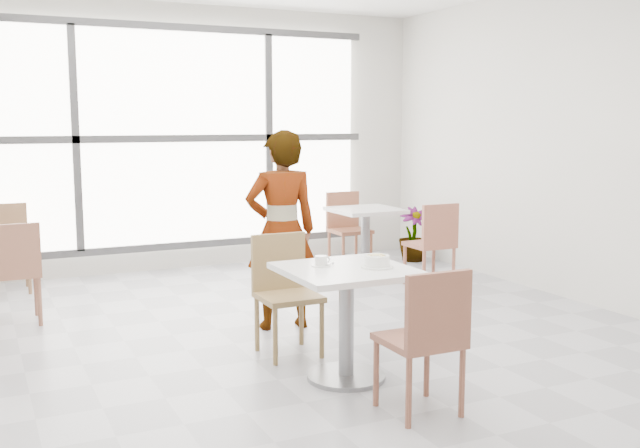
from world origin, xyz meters
name	(u,v)px	position (x,y,z in m)	size (l,w,h in m)	color
floor	(302,353)	(0.00, 0.00, 0.00)	(7.00, 7.00, 0.00)	#9E9EA5
wall_back	(176,138)	(0.00, 3.50, 1.50)	(6.00, 6.00, 0.00)	silver
wall_right	(612,143)	(3.00, 0.00, 1.50)	(7.00, 7.00, 0.00)	silver
window	(177,138)	(0.00, 3.44, 1.50)	(4.60, 0.07, 2.52)	white
main_table	(346,302)	(0.04, -0.61, 0.52)	(0.80, 0.80, 0.75)	white
chair_near	(427,332)	(0.17, -1.36, 0.50)	(0.42, 0.42, 0.87)	brown
chair_far	(284,285)	(-0.10, 0.11, 0.50)	(0.42, 0.42, 0.87)	olive
oatmeal_bowl	(377,261)	(0.22, -0.69, 0.79)	(0.21, 0.21, 0.10)	white
coffee_cup	(321,262)	(-0.08, -0.49, 0.78)	(0.16, 0.13, 0.07)	white
person	(281,230)	(0.13, 0.70, 0.81)	(0.59, 0.39, 1.62)	black
bg_table_right	(365,232)	(1.74, 2.19, 0.49)	(0.70, 0.70, 0.75)	silver
bg_chair_left_near	(14,267)	(-1.85, 1.71, 0.50)	(0.42, 0.42, 0.87)	#905A45
bg_chair_left_far	(7,241)	(-1.84, 3.13, 0.50)	(0.42, 0.42, 0.87)	#8E6545
bg_chair_right_near	(434,239)	(2.10, 1.40, 0.50)	(0.42, 0.42, 0.87)	#9B5945
bg_chair_right_far	(347,224)	(1.81, 2.76, 0.50)	(0.42, 0.42, 0.87)	#94563D
plant_right	(413,234)	(2.70, 2.71, 0.33)	(0.37, 0.37, 0.65)	#588E51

